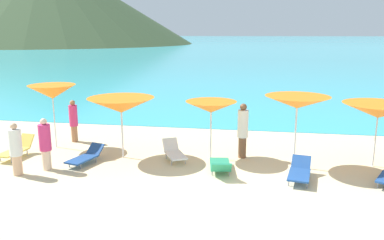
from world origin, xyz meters
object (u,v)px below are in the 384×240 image
Objects in this scene: umbrella_4 at (378,111)px; umbrella_2 at (211,107)px; umbrella_3 at (297,102)px; lounge_chair_3 at (300,171)px; umbrella_0 at (52,92)px; lounge_chair_5 at (17,149)px; beachgoer_2 at (45,143)px; beachgoer_3 at (243,129)px; lounge_chair_7 at (174,152)px; umbrella_1 at (121,105)px; beachgoer_0 at (74,120)px; lounge_chair_2 at (86,156)px; beachgoer_1 at (16,148)px; lounge_chair_4 at (220,165)px.

umbrella_2 is at bearing -179.67° from umbrella_4.
umbrella_3 is 1.45× the size of lounge_chair_3.
umbrella_0 is 2.40m from lounge_chair_5.
umbrella_0 is 2.84m from beachgoer_2.
lounge_chair_3 is at bearing -146.43° from umbrella_4.
beachgoer_2 is 0.87× the size of beachgoer_3.
umbrella_4 reaches higher than lounge_chair_7.
beachgoer_0 is at bearing 148.12° from umbrella_1.
umbrella_0 reaches higher than lounge_chair_2.
lounge_chair_5 is 2.54m from beachgoer_0.
umbrella_2 is 5.51m from beachgoer_2.
beachgoer_1 reaches higher than lounge_chair_3.
beachgoer_0 reaches higher than lounge_chair_4.
umbrella_0 is 1.03× the size of umbrella_4.
umbrella_1 is 1.48× the size of lounge_chair_3.
umbrella_2 is at bearing 170.72° from umbrella_3.
umbrella_1 is 5.85m from umbrella_3.
umbrella_2 is 1.25× the size of lounge_chair_3.
lounge_chair_2 is 6.94m from lounge_chair_3.
umbrella_0 is 6.01m from umbrella_2.
umbrella_1 is at bearing 15.12° from lounge_chair_5.
lounge_chair_7 is at bearing 128.73° from beachgoer_2.
beachgoer_2 is (-7.90, -0.42, 0.60)m from lounge_chair_3.
lounge_chair_7 is at bearing -35.12° from beachgoer_3.
umbrella_1 is 1.45× the size of beachgoer_1.
umbrella_0 reaches higher than umbrella_3.
umbrella_2 is 4.53m from lounge_chair_2.
umbrella_3 reaches higher than beachgoer_2.
lounge_chair_4 is at bearing -70.94° from umbrella_2.
beachgoer_0 is at bearing 131.93° from lounge_chair_7.
lounge_chair_4 is 0.86× the size of beachgoer_3.
lounge_chair_2 is at bearing 91.37° from beachgoer_1.
umbrella_2 is at bearing 8.42° from umbrella_1.
beachgoer_3 is at bearing -87.11° from beachgoer_0.
umbrella_4 is at bearing 11.02° from lounge_chair_5.
umbrella_1 is at bearing -14.38° from umbrella_0.
lounge_chair_3 is 4.24m from lounge_chair_7.
umbrella_1 reaches higher than lounge_chair_4.
umbrella_1 reaches higher than beachgoer_2.
umbrella_3 is 9.73m from lounge_chair_5.
beachgoer_1 is 0.98× the size of beachgoer_2.
lounge_chair_3 is at bearing 12.38° from lounge_chair_2.
umbrella_3 is 8.70m from beachgoer_0.
beachgoer_3 is at bearing -0.47° from umbrella_0.
beachgoer_2 is (-3.82, -1.61, 0.59)m from lounge_chair_7.
umbrella_3 reaches higher than lounge_chair_5.
beachgoer_3 is (2.29, 0.69, 0.73)m from lounge_chair_7.
beachgoer_3 reaches higher than lounge_chair_7.
beachgoer_0 is (1.08, 2.23, 0.59)m from lounge_chair_5.
lounge_chair_7 is (-1.69, 0.95, 0.05)m from lounge_chair_4.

